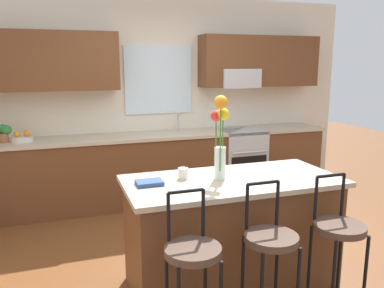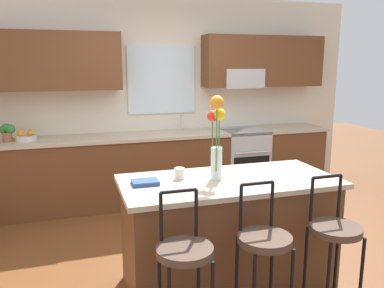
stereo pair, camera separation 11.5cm
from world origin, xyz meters
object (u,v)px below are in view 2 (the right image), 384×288
at_px(bar_stool_near, 184,258).
at_px(flower_vase, 217,134).
at_px(fruit_bowl_oranges, 26,137).
at_px(bar_stool_middle, 264,246).
at_px(mug_ceramic, 179,173).
at_px(oven_range, 242,162).
at_px(kitchen_island, 228,233).
at_px(bar_stool_far, 334,235).
at_px(potted_plant_small, 7,131).
at_px(cookbook, 145,182).

distance_m(bar_stool_near, flower_vase, 1.02).
bearing_deg(fruit_bowl_oranges, flower_vase, -53.69).
distance_m(bar_stool_middle, mug_ceramic, 0.89).
relative_size(bar_stool_near, mug_ceramic, 11.58).
relative_size(oven_range, bar_stool_middle, 0.88).
bearing_deg(kitchen_island, bar_stool_near, -131.62).
bearing_deg(bar_stool_far, mug_ceramic, 141.37).
bearing_deg(mug_ceramic, potted_plant_small, 126.32).
bearing_deg(bar_stool_middle, kitchen_island, 90.00).
xyz_separation_m(mug_ceramic, fruit_bowl_oranges, (-1.33, 2.07, -0.00)).
relative_size(mug_ceramic, cookbook, 0.45).
bearing_deg(kitchen_island, flower_vase, 170.15).
xyz_separation_m(bar_stool_near, potted_plant_small, (-1.35, 2.81, 0.41)).
bearing_deg(potted_plant_small, flower_vase, -50.46).
bearing_deg(bar_stool_far, cookbook, 150.90).
height_order(kitchen_island, bar_stool_middle, bar_stool_middle).
bearing_deg(oven_range, fruit_bowl_oranges, 179.50).
xyz_separation_m(mug_ceramic, cookbook, (-0.29, -0.06, -0.03)).
bearing_deg(potted_plant_small, bar_stool_far, -48.94).
xyz_separation_m(bar_stool_middle, fruit_bowl_oranges, (-1.70, 2.81, 0.33)).
bearing_deg(kitchen_island, bar_stool_far, -48.38).
relative_size(oven_range, bar_stool_far, 0.88).
bearing_deg(mug_ceramic, bar_stool_middle, -63.06).
distance_m(bar_stool_far, mug_ceramic, 1.23).
relative_size(flower_vase, mug_ceramic, 7.43).
height_order(flower_vase, cookbook, flower_vase).
height_order(mug_ceramic, cookbook, mug_ceramic).
bearing_deg(oven_range, potted_plant_small, 179.56).
distance_m(oven_range, bar_stool_far, 2.85).
distance_m(bar_stool_near, fruit_bowl_oranges, 3.05).
relative_size(kitchen_island, flower_vase, 2.58).
bearing_deg(bar_stool_middle, cookbook, 134.50).
relative_size(bar_stool_near, flower_vase, 1.56).
bearing_deg(mug_ceramic, kitchen_island, -17.85).
bearing_deg(mug_ceramic, bar_stool_near, -103.23).
xyz_separation_m(cookbook, potted_plant_small, (-1.23, 2.13, 0.11)).
relative_size(bar_stool_near, cookbook, 5.21).
relative_size(bar_stool_near, potted_plant_small, 4.81).
xyz_separation_m(bar_stool_far, flower_vase, (-0.65, 0.64, 0.65)).
height_order(oven_range, cookbook, cookbook).
xyz_separation_m(kitchen_island, fruit_bowl_oranges, (-1.70, 2.19, 0.50)).
xyz_separation_m(kitchen_island, bar_stool_middle, (-0.00, -0.62, 0.17)).
height_order(bar_stool_middle, potted_plant_small, potted_plant_small).
height_order(oven_range, bar_stool_middle, bar_stool_middle).
bearing_deg(oven_range, bar_stool_near, -120.80).
bearing_deg(fruit_bowl_oranges, mug_ceramic, -57.37).
distance_m(oven_range, bar_stool_middle, 3.00).
xyz_separation_m(bar_stool_middle, bar_stool_far, (0.55, 0.00, 0.00)).
height_order(oven_range, bar_stool_near, bar_stool_near).
relative_size(bar_stool_middle, cookbook, 5.21).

